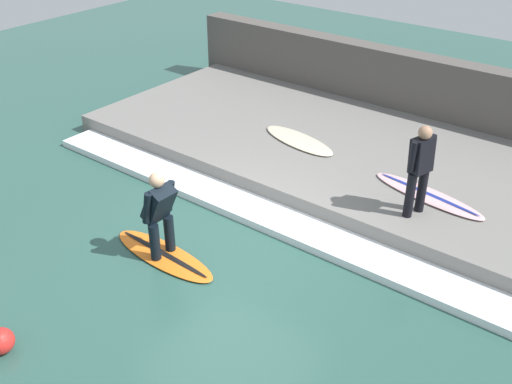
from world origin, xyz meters
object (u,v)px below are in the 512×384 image
object	(u,v)px
surfboard_waiting_near	(428,195)
marker_buoy	(1,341)
surfboard_riding	(164,255)
surfer_waiting_near	(420,166)
surfboard_spare	(299,140)
surfer_riding	(160,211)

from	to	relation	value
surfboard_waiting_near	marker_buoy	distance (m)	6.72
surfboard_riding	surfer_waiting_near	size ratio (longest dim) A/B	1.33
surfboard_waiting_near	marker_buoy	world-z (taller)	surfboard_waiting_near
surfboard_spare	surfboard_waiting_near	bearing A→B (deg)	-98.83
surfer_riding	surfboard_waiting_near	bearing A→B (deg)	-37.13
surfboard_riding	marker_buoy	xyz separation A→B (m)	(-2.60, 0.18, 0.14)
surfboard_riding	surfer_waiting_near	xyz separation A→B (m)	(2.88, -2.67, 1.18)
surfboard_waiting_near	surfboard_spare	bearing A→B (deg)	81.17
surfboard_riding	surfer_riding	distance (m)	0.79
marker_buoy	surfboard_spare	bearing A→B (deg)	0.43
surfer_waiting_near	surfer_riding	bearing A→B (deg)	137.23
surfer_waiting_near	marker_buoy	size ratio (longest dim) A/B	4.45
surfboard_waiting_near	surfboard_riding	bearing A→B (deg)	142.87
surfboard_spare	surfer_riding	bearing A→B (deg)	-176.75
surfer_riding	surfer_waiting_near	world-z (taller)	surfer_waiting_near
surfboard_riding	surfer_waiting_near	world-z (taller)	surfer_waiting_near
surfboard_waiting_near	surfboard_spare	size ratio (longest dim) A/B	1.14
surfer_riding	surfer_waiting_near	distance (m)	3.95
surfer_waiting_near	surfboard_spare	xyz separation A→B (m)	(1.06, 2.89, -0.81)
surfboard_spare	surfer_waiting_near	bearing A→B (deg)	-110.14
surfer_waiting_near	surfboard_waiting_near	size ratio (longest dim) A/B	0.71
surfer_waiting_near	marker_buoy	world-z (taller)	surfer_waiting_near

